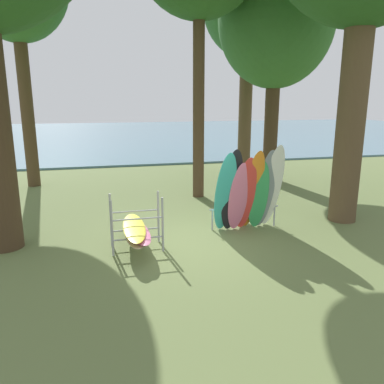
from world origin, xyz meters
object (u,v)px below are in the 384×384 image
tree_far_left_back (276,21)px  leaning_board_pile (249,192)px  board_storage_rack (135,229)px  tree_far_right_back (249,6)px

tree_far_left_back → leaning_board_pile: tree_far_left_back is taller
board_storage_rack → leaning_board_pile: bearing=9.7°
tree_far_left_back → board_storage_rack: 10.19m
tree_far_right_back → leaning_board_pile: tree_far_right_back is taller
tree_far_right_back → board_storage_rack: 12.60m
tree_far_left_back → tree_far_right_back: (-0.01, 2.79, 1.13)m
tree_far_right_back → leaning_board_pile: 10.77m
tree_far_right_back → leaning_board_pile: (-3.10, -8.22, -6.24)m
tree_far_left_back → tree_far_right_back: tree_far_right_back is taller
leaning_board_pile → board_storage_rack: 3.03m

